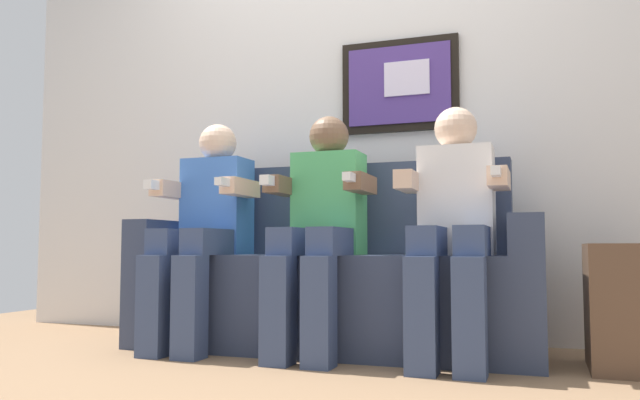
{
  "coord_description": "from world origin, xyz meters",
  "views": [
    {
      "loc": [
        0.95,
        -2.55,
        0.49
      ],
      "look_at": [
        0.0,
        0.15,
        0.7
      ],
      "focal_mm": 35.47,
      "sensor_mm": 36.0,
      "label": 1
    }
  ],
  "objects_px": {
    "person_in_middle": "(321,221)",
    "couch": "(332,284)",
    "person_on_right": "(454,219)",
    "person_on_left": "(205,222)"
  },
  "relations": [
    {
      "from": "person_in_middle",
      "to": "couch",
      "type": "bearing_deg",
      "value": 89.98
    },
    {
      "from": "couch",
      "to": "person_on_right",
      "type": "relative_size",
      "value": 1.73
    },
    {
      "from": "couch",
      "to": "person_on_right",
      "type": "height_order",
      "value": "person_on_right"
    },
    {
      "from": "person_on_left",
      "to": "person_in_middle",
      "type": "height_order",
      "value": "same"
    },
    {
      "from": "couch",
      "to": "person_in_middle",
      "type": "height_order",
      "value": "person_in_middle"
    },
    {
      "from": "couch",
      "to": "person_in_middle",
      "type": "relative_size",
      "value": 1.73
    },
    {
      "from": "person_on_left",
      "to": "person_on_right",
      "type": "relative_size",
      "value": 1.0
    },
    {
      "from": "person_in_middle",
      "to": "person_on_right",
      "type": "distance_m",
      "value": 0.6
    },
    {
      "from": "person_on_left",
      "to": "person_on_right",
      "type": "distance_m",
      "value": 1.2
    },
    {
      "from": "person_in_middle",
      "to": "person_on_right",
      "type": "height_order",
      "value": "same"
    }
  ]
}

